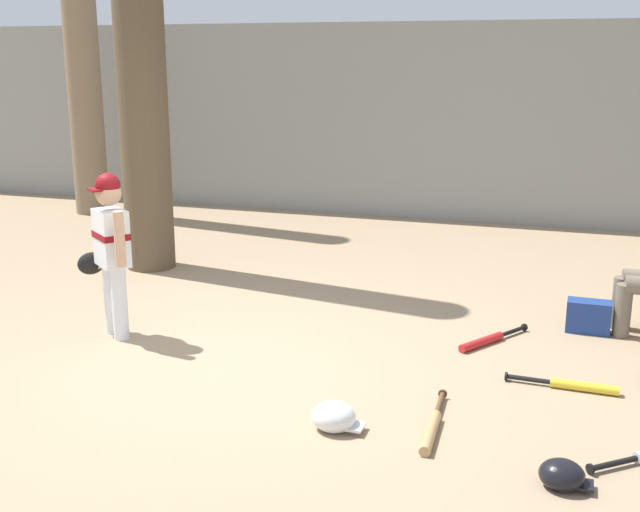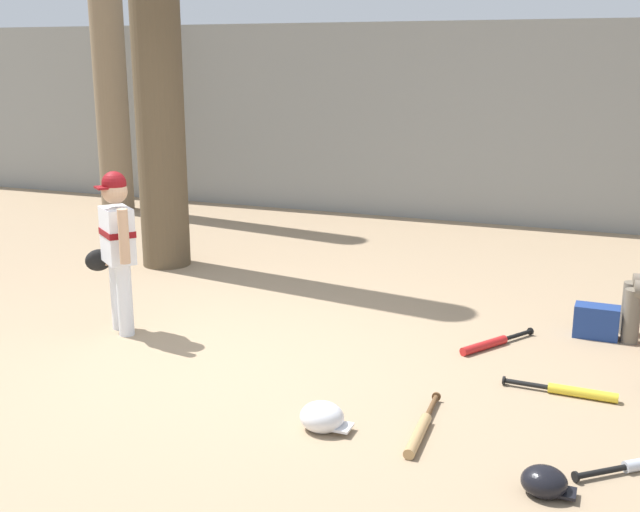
{
  "view_description": "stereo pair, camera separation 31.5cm",
  "coord_description": "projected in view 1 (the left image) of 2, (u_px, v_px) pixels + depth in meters",
  "views": [
    {
      "loc": [
        2.3,
        -4.72,
        2.17
      ],
      "look_at": [
        0.57,
        0.52,
        0.75
      ],
      "focal_mm": 43.97,
      "sensor_mm": 36.0,
      "label": 1
    },
    {
      "loc": [
        2.59,
        -4.61,
        2.17
      ],
      "look_at": [
        0.57,
        0.52,
        0.75
      ],
      "focal_mm": 43.97,
      "sensor_mm": 36.0,
      "label": 2
    }
  ],
  "objects": [
    {
      "name": "ground_plane",
      "position": [
        221.0,
        369.0,
        5.58
      ],
      "size": [
        60.0,
        60.0,
        0.0
      ],
      "primitive_type": "plane",
      "color": "#9E8466"
    },
    {
      "name": "concrete_back_wall",
      "position": [
        402.0,
        121.0,
        10.63
      ],
      "size": [
        18.0,
        0.36,
        2.6
      ],
      "primitive_type": "cube",
      "color": "gray",
      "rests_on": "ground"
    },
    {
      "name": "tree_near_player",
      "position": [
        138.0,
        19.0,
        7.66
      ],
      "size": [
        0.66,
        0.66,
        5.66
      ],
      "color": "brown",
      "rests_on": "ground"
    },
    {
      "name": "young_ballplayer",
      "position": [
        110.0,
        245.0,
        6.07
      ],
      "size": [
        0.59,
        0.4,
        1.31
      ],
      "color": "white",
      "rests_on": "ground"
    },
    {
      "name": "handbag_beside_stool",
      "position": [
        588.0,
        316.0,
        6.3
      ],
      "size": [
        0.34,
        0.19,
        0.26
      ],
      "primitive_type": "cube",
      "rotation": [
        0.0,
        0.0,
        -0.02
      ],
      "color": "navy",
      "rests_on": "ground"
    },
    {
      "name": "bat_yellow_trainer",
      "position": [
        575.0,
        385.0,
        5.22
      ],
      "size": [
        0.74,
        0.09,
        0.07
      ],
      "color": "yellow",
      "rests_on": "ground"
    },
    {
      "name": "bat_wood_tan",
      "position": [
        432.0,
        428.0,
        4.63
      ],
      "size": [
        0.1,
        0.82,
        0.07
      ],
      "color": "tan",
      "rests_on": "ground"
    },
    {
      "name": "bat_red_barrel",
      "position": [
        487.0,
        340.0,
        6.04
      ],
      "size": [
        0.47,
        0.69,
        0.07
      ],
      "color": "red",
      "rests_on": "ground"
    },
    {
      "name": "batting_helmet_white",
      "position": [
        334.0,
        417.0,
        4.66
      ],
      "size": [
        0.32,
        0.24,
        0.18
      ],
      "color": "silver",
      "rests_on": "ground"
    },
    {
      "name": "batting_helmet_black",
      "position": [
        562.0,
        475.0,
        4.04
      ],
      "size": [
        0.28,
        0.21,
        0.16
      ],
      "color": "black",
      "rests_on": "ground"
    }
  ]
}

